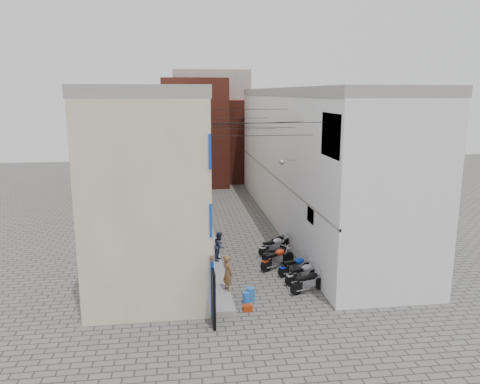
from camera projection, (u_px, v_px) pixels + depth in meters
name	position (u px, v px, depth m)	size (l,w,h in m)	color
ground	(276.00, 314.00, 18.73)	(90.00, 90.00, 0.00)	#5D5A57
plinth	(205.00, 225.00, 31.03)	(0.90, 26.00, 0.25)	gray
building_left	(158.00, 160.00, 29.69)	(5.10, 27.00, 9.00)	#BCAD8E
building_right	(310.00, 157.00, 31.04)	(5.94, 26.00, 9.00)	silver
building_far_brick_left	(195.00, 132.00, 44.56)	(6.00, 6.00, 10.00)	maroon
building_far_brick_right	(244.00, 140.00, 47.36)	(5.00, 6.00, 8.00)	maroon
building_far_concrete	(211.00, 123.00, 50.53)	(8.00, 5.00, 11.00)	gray
far_shopfront	(219.00, 176.00, 42.90)	(2.00, 0.30, 2.40)	black
overhead_wires	(248.00, 123.00, 24.65)	(5.80, 13.02, 1.32)	black
motorcycle_a	(309.00, 281.00, 20.72)	(0.59, 1.87, 1.09)	black
motorcycle_b	(303.00, 272.00, 21.67)	(0.60, 1.90, 1.10)	#B5B5BA
motorcycle_c	(296.00, 265.00, 22.63)	(0.58, 1.85, 1.07)	#0C37C0
motorcycle_d	(277.00, 257.00, 23.52)	(0.65, 2.05, 1.19)	#AF280C
motorcycle_e	(278.00, 254.00, 24.35)	(0.54, 1.71, 0.99)	black
motorcycle_f	(274.00, 245.00, 25.52)	(0.61, 1.92, 1.11)	#BBBBC0
motorcycle_g	(280.00, 241.00, 26.48)	(0.53, 1.68, 0.97)	black
person_a	(228.00, 273.00, 20.31)	(0.58, 0.38, 1.59)	brown
person_b	(220.00, 246.00, 24.00)	(0.72, 0.56, 1.49)	#303548
water_jug_near	(246.00, 298.00, 19.71)	(0.31, 0.31, 0.48)	blue
water_jug_far	(250.00, 294.00, 19.94)	(0.37, 0.37, 0.57)	blue
red_crate	(248.00, 308.00, 19.05)	(0.38, 0.29, 0.24)	#9A2D0B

